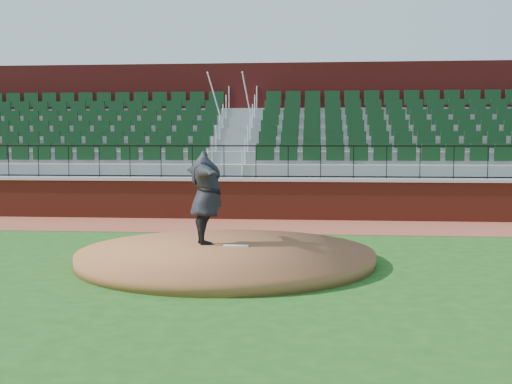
# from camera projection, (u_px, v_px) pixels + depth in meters

# --- Properties ---
(ground) EXTENTS (90.00, 90.00, 0.00)m
(ground) POSITION_uv_depth(u_px,v_px,m) (249.00, 261.00, 12.99)
(ground) COLOR #1B4C15
(ground) RESTS_ON ground
(warning_track) EXTENTS (34.00, 3.20, 0.01)m
(warning_track) POSITION_uv_depth(u_px,v_px,m) (268.00, 226.00, 18.35)
(warning_track) COLOR brown
(warning_track) RESTS_ON ground
(field_wall) EXTENTS (34.00, 0.35, 1.20)m
(field_wall) POSITION_uv_depth(u_px,v_px,m) (272.00, 200.00, 19.89)
(field_wall) COLOR maroon
(field_wall) RESTS_ON ground
(wall_cap) EXTENTS (34.00, 0.45, 0.10)m
(wall_cap) POSITION_uv_depth(u_px,v_px,m) (272.00, 180.00, 19.83)
(wall_cap) COLOR #B7B7B7
(wall_cap) RESTS_ON field_wall
(wall_railing) EXTENTS (34.00, 0.05, 1.00)m
(wall_railing) POSITION_uv_depth(u_px,v_px,m) (272.00, 162.00, 19.79)
(wall_railing) COLOR black
(wall_railing) RESTS_ON wall_cap
(seating_stands) EXTENTS (34.00, 5.10, 4.60)m
(seating_stands) POSITION_uv_depth(u_px,v_px,m) (277.00, 145.00, 22.45)
(seating_stands) COLOR gray
(seating_stands) RESTS_ON ground
(concourse_wall) EXTENTS (34.00, 0.50, 5.50)m
(concourse_wall) POSITION_uv_depth(u_px,v_px,m) (281.00, 133.00, 25.20)
(concourse_wall) COLOR maroon
(concourse_wall) RESTS_ON ground
(pitchers_mound) EXTENTS (5.98, 5.98, 0.25)m
(pitchers_mound) POSITION_uv_depth(u_px,v_px,m) (226.00, 256.00, 12.88)
(pitchers_mound) COLOR brown
(pitchers_mound) RESTS_ON ground
(pitching_rubber) EXTENTS (0.53, 0.16, 0.03)m
(pitching_rubber) POSITION_uv_depth(u_px,v_px,m) (236.00, 246.00, 13.25)
(pitching_rubber) COLOR white
(pitching_rubber) RESTS_ON pitchers_mound
(pitcher) EXTENTS (1.55, 2.52, 2.00)m
(pitcher) POSITION_uv_depth(u_px,v_px,m) (206.00, 198.00, 13.52)
(pitcher) COLOR black
(pitcher) RESTS_ON pitchers_mound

